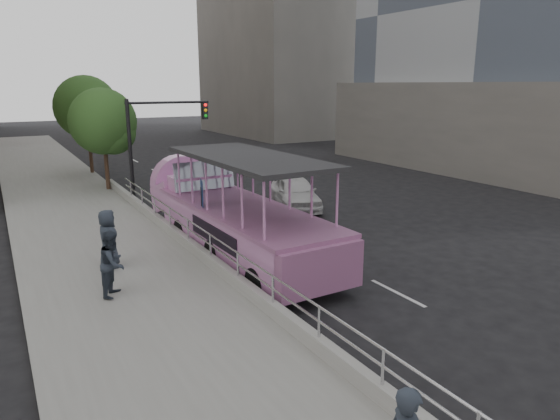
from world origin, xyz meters
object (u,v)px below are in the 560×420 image
Objects in this scene: car at (295,192)px; street_tree_far at (88,110)px; parking_sign at (202,210)px; street_tree_near at (105,124)px; duck_boat at (230,215)px; pedestrian_mid at (113,263)px; pedestrian_far at (108,239)px; traffic_signal at (154,134)px.

car is 0.70× the size of street_tree_far.
parking_sign is 0.49× the size of street_tree_near.
duck_boat is 6.13× the size of pedestrian_mid.
duck_boat is 1.22m from parking_sign.
duck_boat is 1.72× the size of street_tree_far.
pedestrian_mid is 0.28× the size of street_tree_far.
car is 1.63× the size of parking_sign.
street_tree_near is at bearing 21.71° from pedestrian_mid.
pedestrian_far is at bearing -98.59° from street_tree_far.
duck_boat is 1.93× the size of street_tree_near.
car is at bearing -37.72° from traffic_signal.
pedestrian_mid is at bearing -150.69° from duck_boat.
pedestrian_far is at bearing -175.39° from duck_boat.
traffic_signal is 0.91× the size of street_tree_near.
street_tree_near reaches higher than parking_sign.
street_tree_near is at bearing 151.15° from car.
street_tree_far reaches higher than street_tree_near.
street_tree_far is at bearing 94.68° from duck_boat.
traffic_signal is at bearing -65.02° from street_tree_near.
street_tree_far is (0.20, 6.00, 0.49)m from street_tree_near.
pedestrian_mid is 0.98× the size of pedestrian_far.
street_tree_near is (-1.60, 3.43, 0.32)m from traffic_signal.
street_tree_far reaches higher than pedestrian_mid.
duck_boat is 2.13× the size of traffic_signal.
car is 0.79× the size of street_tree_near.
street_tree_near is 0.89× the size of street_tree_far.
duck_boat reaches higher than car.
parking_sign is at bearing -165.51° from duck_boat.
pedestrian_far is at bearing 24.60° from pedestrian_mid.
duck_boat is 8.91m from traffic_signal.
pedestrian_far is 0.66× the size of parking_sign.
duck_boat reaches higher than pedestrian_mid.
street_tree_far reaches higher than traffic_signal.
car is 2.52× the size of pedestrian_mid.
pedestrian_far is at bearing -114.93° from traffic_signal.
pedestrian_mid is at bearing -126.94° from car.
street_tree_far is at bearing 88.09° from street_tree_near.
parking_sign is 0.43× the size of street_tree_far.
pedestrian_far reaches higher than pedestrian_mid.
car is 12.22m from pedestrian_mid.
pedestrian_far is at bearing -179.02° from parking_sign.
parking_sign is 9.17m from traffic_signal.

